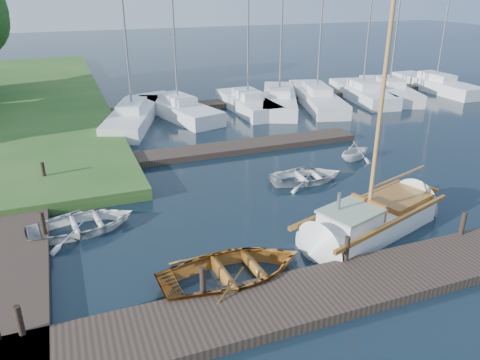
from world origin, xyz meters
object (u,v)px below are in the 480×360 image
object	(u,v)px
sailboat	(374,220)
marina_boat_7	(436,84)
marina_boat_2	(248,102)
marina_boat_5	(362,92)
mooring_post_0	(20,320)
marina_boat_0	(133,115)
mooring_post_4	(43,223)
mooring_post_5	(43,171)
tender_a	(81,221)
mooring_post_3	(463,223)
mooring_post_1	(203,280)
marina_boat_4	(317,97)
tender_d	(355,149)
mooring_post_2	(347,249)
tender_c	(306,174)
marina_boat_3	(279,98)
marina_boat_6	(389,89)
dinghy	(233,268)
marina_boat_1	(178,108)

from	to	relation	value
sailboat	marina_boat_7	world-z (taller)	marina_boat_7
marina_boat_2	marina_boat_5	bearing A→B (deg)	-90.66
mooring_post_0	marina_boat_0	world-z (taller)	marina_boat_0
mooring_post_4	marina_boat_7	xyz separation A→B (m)	(29.62, 14.53, -0.13)
mooring_post_5	sailboat	xyz separation A→B (m)	(10.79, -8.22, -0.36)
sailboat	marina_boat_2	distance (m)	17.34
tender_a	mooring_post_3	bearing A→B (deg)	-121.32
mooring_post_1	marina_boat_7	world-z (taller)	marina_boat_7
mooring_post_0	mooring_post_1	world-z (taller)	same
mooring_post_0	marina_boat_4	size ratio (longest dim) A/B	0.08
mooring_post_1	tender_a	bearing A→B (deg)	117.71
mooring_post_5	tender_d	bearing A→B (deg)	-7.72
mooring_post_4	marina_boat_2	bearing A→B (deg)	47.17
mooring_post_2	tender_c	bearing A→B (deg)	71.34
mooring_post_0	marina_boat_0	distance (m)	19.27
mooring_post_4	marina_boat_3	world-z (taller)	marina_boat_3
marina_boat_4	tender_a	bearing A→B (deg)	143.89
mooring_post_0	tender_d	distance (m)	16.81
mooring_post_1	marina_boat_7	xyz separation A→B (m)	(25.62, 19.53, -0.13)
mooring_post_2	marina_boat_4	size ratio (longest dim) A/B	0.08
mooring_post_2	marina_boat_7	distance (m)	28.76
mooring_post_5	mooring_post_1	bearing A→B (deg)	-68.20
mooring_post_4	marina_boat_0	size ratio (longest dim) A/B	0.07
marina_boat_2	marina_boat_6	distance (m)	11.81
dinghy	marina_boat_2	bearing A→B (deg)	-26.33
mooring_post_4	tender_c	world-z (taller)	mooring_post_4
mooring_post_0	sailboat	bearing A→B (deg)	8.95
marina_boat_0	mooring_post_4	bearing A→B (deg)	179.34
mooring_post_2	dinghy	distance (m)	3.46
marina_boat_3	marina_boat_6	distance (m)	9.29
mooring_post_1	marina_boat_0	distance (m)	18.48
tender_d	marina_boat_4	world-z (taller)	marina_boat_4
mooring_post_0	marina_boat_7	bearing A→B (deg)	32.95
mooring_post_5	marina_boat_0	world-z (taller)	marina_boat_0
mooring_post_1	tender_c	bearing A→B (deg)	44.08
marina_boat_4	sailboat	bearing A→B (deg)	171.83
mooring_post_4	marina_boat_4	xyz separation A→B (m)	(18.26, 13.90, -0.14)
mooring_post_2	sailboat	distance (m)	2.92
mooring_post_3	tender_a	xyz separation A→B (m)	(-11.80, 5.34, -0.32)
marina_boat_1	mooring_post_2	bearing A→B (deg)	165.40
dinghy	marina_boat_2	xyz separation A→B (m)	(7.85, 18.35, 0.14)
marina_boat_0	marina_boat_3	xyz separation A→B (m)	(10.38, 0.81, 0.01)
tender_d	marina_boat_5	world-z (taller)	marina_boat_5
mooring_post_0	tender_d	size ratio (longest dim) A/B	0.39
mooring_post_0	marina_boat_2	world-z (taller)	marina_boat_2
mooring_post_4	marina_boat_4	bearing A→B (deg)	37.27
tender_d	marina_boat_2	bearing A→B (deg)	-11.58
mooring_post_3	mooring_post_5	xyz separation A→B (m)	(-13.00, 10.00, 0.00)
tender_d	marina_boat_2	distance (m)	10.99
dinghy	tender_c	distance (m)	8.08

